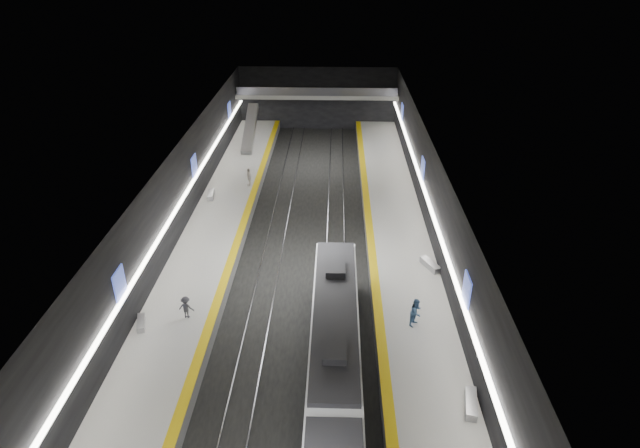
{
  "coord_description": "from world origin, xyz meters",
  "views": [
    {
      "loc": [
        2.4,
        -33.04,
        22.24
      ],
      "look_at": [
        1.24,
        4.26,
        2.2
      ],
      "focal_mm": 30.0,
      "sensor_mm": 36.0,
      "label": 1
    }
  ],
  "objects_px": {
    "passenger_right_b": "(416,312)",
    "passenger_left_a": "(249,177)",
    "bench_right_near": "(471,404)",
    "bench_left_far": "(211,195)",
    "passenger_left_b": "(186,308)",
    "bench_right_far": "(430,265)",
    "train": "(334,438)",
    "escalator": "(250,128)",
    "bench_left_near": "(141,323)"
  },
  "relations": [
    {
      "from": "passenger_right_b",
      "to": "passenger_left_a",
      "type": "bearing_deg",
      "value": 69.54
    },
    {
      "from": "passenger_left_a",
      "to": "bench_right_near",
      "type": "bearing_deg",
      "value": 18.46
    },
    {
      "from": "bench_left_far",
      "to": "passenger_left_b",
      "type": "bearing_deg",
      "value": -89.69
    },
    {
      "from": "bench_right_far",
      "to": "train",
      "type": "bearing_deg",
      "value": -137.79
    },
    {
      "from": "bench_left_far",
      "to": "passenger_right_b",
      "type": "height_order",
      "value": "passenger_right_b"
    },
    {
      "from": "escalator",
      "to": "bench_right_far",
      "type": "relative_size",
      "value": 4.01
    },
    {
      "from": "escalator",
      "to": "bench_left_near",
      "type": "xyz_separation_m",
      "value": [
        -2.0,
        -33.17,
        -1.71
      ]
    },
    {
      "from": "train",
      "to": "passenger_left_a",
      "type": "bearing_deg",
      "value": 105.45
    },
    {
      "from": "train",
      "to": "bench_right_far",
      "type": "xyz_separation_m",
      "value": [
        6.89,
        16.27,
        -0.95
      ]
    },
    {
      "from": "train",
      "to": "bench_left_far",
      "type": "height_order",
      "value": "train"
    },
    {
      "from": "bench_left_near",
      "to": "bench_left_far",
      "type": "bearing_deg",
      "value": 72.87
    },
    {
      "from": "bench_left_near",
      "to": "bench_left_far",
      "type": "distance_m",
      "value": 18.64
    },
    {
      "from": "passenger_right_b",
      "to": "bench_right_far",
      "type": "bearing_deg",
      "value": 20.45
    },
    {
      "from": "train",
      "to": "passenger_right_b",
      "type": "height_order",
      "value": "train"
    },
    {
      "from": "train",
      "to": "passenger_right_b",
      "type": "xyz_separation_m",
      "value": [
        4.99,
        9.72,
        -0.26
      ]
    },
    {
      "from": "escalator",
      "to": "passenger_right_b",
      "type": "bearing_deg",
      "value": -65.27
    },
    {
      "from": "bench_left_far",
      "to": "passenger_left_a",
      "type": "xyz_separation_m",
      "value": [
        3.2,
        2.74,
        0.65
      ]
    },
    {
      "from": "bench_right_far",
      "to": "passenger_left_a",
      "type": "distance_m",
      "value": 20.89
    },
    {
      "from": "passenger_right_b",
      "to": "bench_left_near",
      "type": "bearing_deg",
      "value": 128.77
    },
    {
      "from": "train",
      "to": "bench_left_far",
      "type": "distance_m",
      "value": 30.08
    },
    {
      "from": "bench_right_near",
      "to": "bench_left_far",
      "type": "bearing_deg",
      "value": 138.01
    },
    {
      "from": "train",
      "to": "bench_left_near",
      "type": "bearing_deg",
      "value": 142.84
    },
    {
      "from": "train",
      "to": "passenger_left_b",
      "type": "distance_m",
      "value": 13.68
    },
    {
      "from": "passenger_left_a",
      "to": "bench_left_near",
      "type": "bearing_deg",
      "value": -20.48
    },
    {
      "from": "escalator",
      "to": "bench_right_far",
      "type": "distance_m",
      "value": 31.05
    },
    {
      "from": "bench_left_near",
      "to": "bench_right_far",
      "type": "height_order",
      "value": "bench_right_far"
    },
    {
      "from": "bench_right_far",
      "to": "escalator",
      "type": "bearing_deg",
      "value": 98.18
    },
    {
      "from": "bench_right_far",
      "to": "passenger_right_b",
      "type": "xyz_separation_m",
      "value": [
        -1.9,
        -6.54,
        0.69
      ]
    },
    {
      "from": "escalator",
      "to": "bench_right_far",
      "type": "bearing_deg",
      "value": -56.99
    },
    {
      "from": "bench_left_near",
      "to": "passenger_left_a",
      "type": "distance_m",
      "value": 21.68
    },
    {
      "from": "bench_left_far",
      "to": "passenger_right_b",
      "type": "bearing_deg",
      "value": -54.31
    },
    {
      "from": "bench_right_far",
      "to": "bench_left_far",
      "type": "bearing_deg",
      "value": 123.41
    },
    {
      "from": "bench_right_near",
      "to": "passenger_right_b",
      "type": "bearing_deg",
      "value": 117.84
    },
    {
      "from": "escalator",
      "to": "bench_right_far",
      "type": "height_order",
      "value": "escalator"
    },
    {
      "from": "passenger_left_b",
      "to": "train",
      "type": "bearing_deg",
      "value": 141.18
    },
    {
      "from": "escalator",
      "to": "passenger_left_b",
      "type": "bearing_deg",
      "value": -88.83
    },
    {
      "from": "passenger_right_b",
      "to": "passenger_left_a",
      "type": "xyz_separation_m",
      "value": [
        -13.41,
        20.74,
        -0.06
      ]
    },
    {
      "from": "bench_right_far",
      "to": "passenger_left_a",
      "type": "relative_size",
      "value": 1.13
    },
    {
      "from": "passenger_right_b",
      "to": "passenger_left_a",
      "type": "height_order",
      "value": "passenger_right_b"
    },
    {
      "from": "bench_left_far",
      "to": "bench_right_near",
      "type": "relative_size",
      "value": 0.94
    },
    {
      "from": "passenger_right_b",
      "to": "train",
      "type": "bearing_deg",
      "value": -170.52
    },
    {
      "from": "bench_left_near",
      "to": "escalator",
      "type": "bearing_deg",
      "value": 70.58
    },
    {
      "from": "bench_right_near",
      "to": "passenger_right_b",
      "type": "height_order",
      "value": "passenger_right_b"
    },
    {
      "from": "passenger_left_a",
      "to": "passenger_left_b",
      "type": "height_order",
      "value": "passenger_left_a"
    },
    {
      "from": "train",
      "to": "escalator",
      "type": "distance_m",
      "value": 43.44
    },
    {
      "from": "escalator",
      "to": "passenger_right_b",
      "type": "distance_m",
      "value": 35.84
    },
    {
      "from": "passenger_left_b",
      "to": "bench_left_near",
      "type": "bearing_deg",
      "value": 26.49
    },
    {
      "from": "passenger_left_b",
      "to": "passenger_left_a",
      "type": "bearing_deg",
      "value": -84.51
    },
    {
      "from": "train",
      "to": "passenger_left_b",
      "type": "height_order",
      "value": "train"
    },
    {
      "from": "bench_left_far",
      "to": "bench_left_near",
      "type": "bearing_deg",
      "value": -98.17
    }
  ]
}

